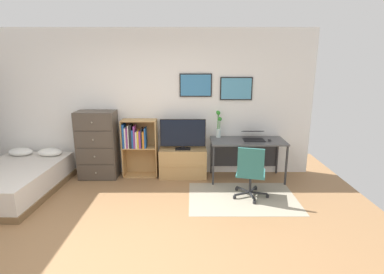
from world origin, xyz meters
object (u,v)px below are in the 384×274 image
at_px(dresser, 99,145).
at_px(desk, 248,146).
at_px(bamboo_vase, 220,125).
at_px(office_chair, 252,171).
at_px(laptop, 254,136).
at_px(television, 184,134).
at_px(computer_mouse, 271,140).
at_px(bed, 16,180).
at_px(tv_stand, 184,163).
at_px(bookshelf, 138,143).

relative_size(dresser, desk, 0.94).
bearing_deg(dresser, bamboo_vase, 2.91).
bearing_deg(office_chair, laptop, 91.10).
bearing_deg(desk, laptop, -10.57).
bearing_deg(television, dresser, 179.74).
relative_size(dresser, television, 1.51).
height_order(desk, computer_mouse, computer_mouse).
relative_size(bed, office_chair, 2.26).
distance_m(bed, office_chair, 3.82).
distance_m(office_chair, bamboo_vase, 1.24).
height_order(tv_stand, laptop, laptop).
height_order(bed, office_chair, office_chair).
height_order(television, computer_mouse, television).
height_order(dresser, desk, dresser).
xyz_separation_m(bookshelf, bamboo_vase, (1.51, 0.05, 0.33)).
xyz_separation_m(tv_stand, laptop, (1.28, -0.05, 0.53)).
distance_m(laptop, computer_mouse, 0.30).
xyz_separation_m(dresser, computer_mouse, (3.12, -0.15, 0.13)).
bearing_deg(dresser, office_chair, -19.32).
bearing_deg(bed, laptop, 11.72).
relative_size(bed, bamboo_vase, 3.88).
distance_m(television, laptop, 1.28).
bearing_deg(laptop, computer_mouse, -22.58).
distance_m(bed, dresser, 1.43).
height_order(dresser, bookshelf, dresser).
xyz_separation_m(office_chair, computer_mouse, (0.47, 0.78, 0.30)).
relative_size(laptop, bamboo_vase, 0.81).
height_order(bookshelf, desk, bookshelf).
distance_m(dresser, office_chair, 2.81).
bearing_deg(tv_stand, office_chair, -41.18).
bearing_deg(office_chair, computer_mouse, 72.65).
bearing_deg(dresser, tv_stand, 0.55).
bearing_deg(laptop, desk, 169.64).
distance_m(computer_mouse, bamboo_vase, 0.95).
distance_m(desk, office_chair, 0.93).
xyz_separation_m(bed, dresser, (1.16, 0.73, 0.40)).
relative_size(dresser, laptop, 3.08).
relative_size(office_chair, computer_mouse, 8.27).
bearing_deg(bamboo_vase, bookshelf, -178.03).
xyz_separation_m(office_chair, laptop, (0.20, 0.89, 0.35)).
height_order(office_chair, bamboo_vase, bamboo_vase).
distance_m(bed, bamboo_vase, 3.57).
xyz_separation_m(bookshelf, desk, (2.02, -0.08, -0.04)).
bearing_deg(laptop, tv_stand, 177.81).
height_order(tv_stand, television, television).
distance_m(bed, bookshelf, 2.09).
distance_m(bed, desk, 3.99).
height_order(bookshelf, tv_stand, bookshelf).
xyz_separation_m(laptop, computer_mouse, (0.27, -0.11, -0.05)).
height_order(bed, desk, desk).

